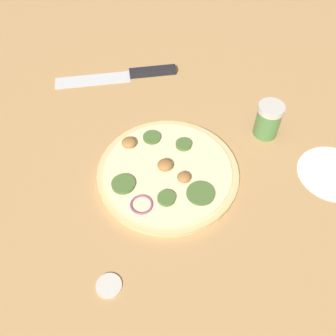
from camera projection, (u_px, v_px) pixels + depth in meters
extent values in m
plane|color=tan|center=(168.00, 175.00, 0.78)|extent=(3.00, 3.00, 0.00)
cylinder|color=#D6B77A|center=(168.00, 173.00, 0.78)|extent=(0.28, 0.28, 0.01)
cylinder|color=beige|center=(168.00, 171.00, 0.77)|extent=(0.25, 0.25, 0.00)
cylinder|color=#47662D|center=(166.00, 198.00, 0.72)|extent=(0.03, 0.03, 0.01)
ellipsoid|color=#996633|center=(184.00, 177.00, 0.75)|extent=(0.03, 0.03, 0.01)
cylinder|color=#47662D|center=(152.00, 137.00, 0.82)|extent=(0.04, 0.04, 0.01)
cylinder|color=#47662D|center=(201.00, 193.00, 0.73)|extent=(0.05, 0.05, 0.00)
cylinder|color=#47662D|center=(123.00, 184.00, 0.74)|extent=(0.04, 0.04, 0.01)
ellipsoid|color=#996633|center=(164.00, 165.00, 0.77)|extent=(0.03, 0.03, 0.02)
torus|color=#934266|center=(141.00, 205.00, 0.72)|extent=(0.04, 0.04, 0.00)
ellipsoid|color=#996633|center=(129.00, 142.00, 0.80)|extent=(0.03, 0.03, 0.01)
cylinder|color=#47662D|center=(184.00, 144.00, 0.80)|extent=(0.03, 0.03, 0.01)
cube|color=silver|center=(93.00, 80.00, 0.96)|extent=(0.13, 0.18, 0.00)
cube|color=black|center=(153.00, 71.00, 0.97)|extent=(0.08, 0.11, 0.02)
cylinder|color=#4C7F42|center=(268.00, 122.00, 0.83)|extent=(0.05, 0.05, 0.07)
cylinder|color=beige|center=(271.00, 108.00, 0.79)|extent=(0.05, 0.05, 0.01)
cylinder|color=beige|center=(109.00, 285.00, 0.64)|extent=(0.04, 0.04, 0.01)
cylinder|color=white|center=(333.00, 173.00, 0.78)|extent=(0.14, 0.14, 0.00)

